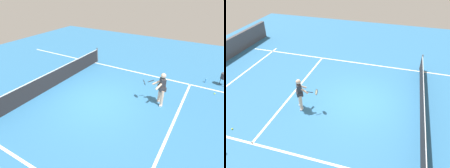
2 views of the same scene
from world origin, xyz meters
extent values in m
plane|color=teal|center=(0.00, 0.00, 0.00)|extent=(25.38, 25.38, 0.00)
cube|color=white|center=(0.00, -3.47, 0.00)|extent=(7.88, 0.10, 0.01)
cube|color=white|center=(-3.94, 0.00, 0.00)|extent=(0.10, 17.52, 0.01)
cube|color=white|center=(3.94, 0.00, 0.00)|extent=(0.10, 17.52, 0.01)
cylinder|color=#4C4C51|center=(4.24, 2.85, 0.49)|extent=(0.08, 0.08, 0.97)
cube|color=#232326|center=(0.00, 2.85, 0.43)|extent=(8.40, 0.02, 0.85)
cube|color=white|center=(0.00, 2.85, 0.87)|extent=(8.40, 0.02, 0.04)
cylinder|color=beige|center=(1.17, -2.68, 0.39)|extent=(0.13, 0.13, 0.78)
cylinder|color=beige|center=(1.46, -2.48, 0.39)|extent=(0.13, 0.13, 0.78)
cube|color=white|center=(1.17, -2.68, 0.04)|extent=(0.20, 0.10, 0.08)
cube|color=white|center=(1.46, -2.48, 0.04)|extent=(0.20, 0.10, 0.08)
cube|color=#2D2D33|center=(1.32, -2.58, 1.04)|extent=(0.38, 0.35, 0.52)
cube|color=#2D2D33|center=(1.32, -2.58, 0.84)|extent=(0.49, 0.46, 0.20)
sphere|color=beige|center=(1.32, -2.58, 1.44)|extent=(0.22, 0.22, 0.22)
cylinder|color=beige|center=(1.11, -2.54, 1.06)|extent=(0.46, 0.32, 0.37)
cylinder|color=beige|center=(1.36, -2.37, 1.06)|extent=(0.17, 0.49, 0.37)
cylinder|color=black|center=(1.36, -2.04, 1.02)|extent=(0.20, 0.26, 0.14)
torus|color=black|center=(1.19, -1.79, 0.96)|extent=(0.30, 0.26, 0.28)
cylinder|color=beige|center=(1.19, -1.79, 0.96)|extent=(0.25, 0.21, 0.23)
sphere|color=#D1E533|center=(3.52, -4.71, 0.03)|extent=(0.07, 0.07, 0.07)
cylinder|color=#333338|center=(4.85, -4.85, 0.20)|extent=(0.02, 0.02, 0.40)
cylinder|color=#4C9EE5|center=(4.63, -4.16, 0.12)|extent=(0.07, 0.07, 0.24)
camera|label=1|loc=(-5.99, -4.26, 4.96)|focal=30.05mm
camera|label=2|loc=(8.69, 1.52, 6.65)|focal=35.51mm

